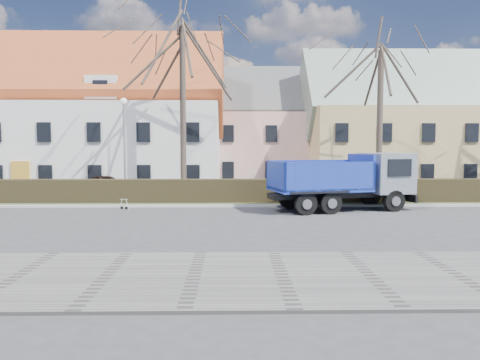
{
  "coord_description": "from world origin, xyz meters",
  "views": [
    {
      "loc": [
        0.96,
        -20.08,
        3.43
      ],
      "look_at": [
        1.36,
        2.63,
        1.6
      ],
      "focal_mm": 35.0,
      "sensor_mm": 36.0,
      "label": 1
    }
  ],
  "objects_px": {
    "cart_frame": "(121,203)",
    "parked_car_a": "(109,184)",
    "dump_truck": "(337,181)",
    "streetlight": "(125,150)"
  },
  "relations": [
    {
      "from": "dump_truck",
      "to": "streetlight",
      "type": "distance_m",
      "value": 12.15
    },
    {
      "from": "cart_frame",
      "to": "parked_car_a",
      "type": "xyz_separation_m",
      "value": [
        -2.53,
        7.36,
        0.36
      ]
    },
    {
      "from": "streetlight",
      "to": "cart_frame",
      "type": "relative_size",
      "value": 9.26
    },
    {
      "from": "streetlight",
      "to": "parked_car_a",
      "type": "height_order",
      "value": "streetlight"
    },
    {
      "from": "streetlight",
      "to": "parked_car_a",
      "type": "xyz_separation_m",
      "value": [
        -2.07,
        4.25,
        -2.36
      ]
    },
    {
      "from": "streetlight",
      "to": "cart_frame",
      "type": "xyz_separation_m",
      "value": [
        0.46,
        -3.11,
        -2.72
      ]
    },
    {
      "from": "streetlight",
      "to": "dump_truck",
      "type": "bearing_deg",
      "value": -17.72
    },
    {
      "from": "cart_frame",
      "to": "parked_car_a",
      "type": "distance_m",
      "value": 7.79
    },
    {
      "from": "dump_truck",
      "to": "streetlight",
      "type": "xyz_separation_m",
      "value": [
        -11.49,
        3.67,
        1.53
      ]
    },
    {
      "from": "dump_truck",
      "to": "parked_car_a",
      "type": "bearing_deg",
      "value": 136.43
    }
  ]
}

